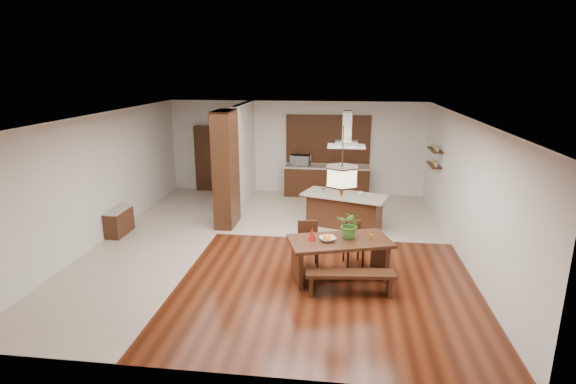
# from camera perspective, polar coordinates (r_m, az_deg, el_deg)

# --- Properties ---
(room_shell) EXTENTS (9.00, 9.04, 2.92)m
(room_shell) POSITION_cam_1_polar(r_m,az_deg,el_deg) (9.69, -1.77, 4.69)
(room_shell) COLOR #38150A
(room_shell) RESTS_ON ground
(tile_hallway) EXTENTS (2.50, 9.00, 0.01)m
(tile_hallway) POSITION_cam_1_polar(r_m,az_deg,el_deg) (11.00, -16.05, -5.74)
(tile_hallway) COLOR beige
(tile_hallway) RESTS_ON ground
(tile_kitchen) EXTENTS (5.50, 4.00, 0.01)m
(tile_kitchen) POSITION_cam_1_polar(r_m,az_deg,el_deg) (12.52, 5.73, -2.61)
(tile_kitchen) COLOR beige
(tile_kitchen) RESTS_ON ground
(soffit_band) EXTENTS (8.00, 9.00, 0.02)m
(soffit_band) POSITION_cam_1_polar(r_m,az_deg,el_deg) (9.57, -1.81, 9.54)
(soffit_band) COLOR #432510
(soffit_band) RESTS_ON room_shell
(partition_pier) EXTENTS (0.45, 1.00, 2.90)m
(partition_pier) POSITION_cam_1_polar(r_m,az_deg,el_deg) (11.25, -7.88, 2.88)
(partition_pier) COLOR black
(partition_pier) RESTS_ON ground
(partition_stub) EXTENTS (0.18, 2.40, 2.90)m
(partition_stub) POSITION_cam_1_polar(r_m,az_deg,el_deg) (13.24, -5.59, 4.86)
(partition_stub) COLOR silver
(partition_stub) RESTS_ON ground
(hallway_console) EXTENTS (0.37, 0.88, 0.63)m
(hallway_console) POSITION_cam_1_polar(r_m,az_deg,el_deg) (11.52, -20.66, -3.56)
(hallway_console) COLOR black
(hallway_console) RESTS_ON ground
(hallway_doorway) EXTENTS (1.10, 0.20, 2.10)m
(hallway_doorway) POSITION_cam_1_polar(r_m,az_deg,el_deg) (14.69, -9.59, 4.18)
(hallway_doorway) COLOR black
(hallway_doorway) RESTS_ON ground
(rear_counter) EXTENTS (2.60, 0.62, 0.95)m
(rear_counter) POSITION_cam_1_polar(r_m,az_deg,el_deg) (14.03, 4.94, 1.40)
(rear_counter) COLOR black
(rear_counter) RESTS_ON ground
(kitchen_window) EXTENTS (2.60, 0.08, 1.50)m
(kitchen_window) POSITION_cam_1_polar(r_m,az_deg,el_deg) (14.03, 5.10, 6.71)
(kitchen_window) COLOR brown
(kitchen_window) RESTS_ON room_shell
(shelf_lower) EXTENTS (0.26, 0.90, 0.04)m
(shelf_lower) POSITION_cam_1_polar(r_m,az_deg,el_deg) (12.49, 18.03, 3.29)
(shelf_lower) COLOR black
(shelf_lower) RESTS_ON room_shell
(shelf_upper) EXTENTS (0.26, 0.90, 0.04)m
(shelf_upper) POSITION_cam_1_polar(r_m,az_deg,el_deg) (12.42, 18.19, 5.09)
(shelf_upper) COLOR black
(shelf_upper) RESTS_ON room_shell
(dining_table) EXTENTS (2.07, 1.45, 0.78)m
(dining_table) POSITION_cam_1_polar(r_m,az_deg,el_deg) (8.55, 6.56, -7.32)
(dining_table) COLOR black
(dining_table) RESTS_ON ground
(dining_bench) EXTENTS (1.59, 0.49, 0.44)m
(dining_bench) POSITION_cam_1_polar(r_m,az_deg,el_deg) (8.12, 7.87, -11.43)
(dining_bench) COLOR black
(dining_bench) RESTS_ON ground
(dining_chair_left) EXTENTS (0.47, 0.47, 0.93)m
(dining_chair_left) POSITION_cam_1_polar(r_m,az_deg,el_deg) (8.99, 2.61, -6.81)
(dining_chair_left) COLOR black
(dining_chair_left) RESTS_ON ground
(dining_chair_right) EXTENTS (0.48, 0.48, 0.87)m
(dining_chair_right) POSITION_cam_1_polar(r_m,az_deg,el_deg) (9.25, 8.31, -6.52)
(dining_chair_right) COLOR black
(dining_chair_right) RESTS_ON ground
(pendant_lantern) EXTENTS (0.64, 0.64, 1.31)m
(pendant_lantern) POSITION_cam_1_polar(r_m,az_deg,el_deg) (8.06, 6.92, 3.71)
(pendant_lantern) COLOR beige
(pendant_lantern) RESTS_ON room_shell
(foliage_plant) EXTENTS (0.59, 0.55, 0.53)m
(foliage_plant) POSITION_cam_1_polar(r_m,az_deg,el_deg) (8.50, 7.93, -4.11)
(foliage_plant) COLOR #366A23
(foliage_plant) RESTS_ON dining_table
(fruit_bowl) EXTENTS (0.38, 0.38, 0.07)m
(fruit_bowl) POSITION_cam_1_polar(r_m,az_deg,el_deg) (8.39, 5.04, -5.96)
(fruit_bowl) COLOR #B8B0A1
(fruit_bowl) RESTS_ON dining_table
(napkin_cone) EXTENTS (0.20, 0.20, 0.24)m
(napkin_cone) POSITION_cam_1_polar(r_m,az_deg,el_deg) (8.39, 3.07, -5.32)
(napkin_cone) COLOR #A1150B
(napkin_cone) RESTS_ON dining_table
(gold_ornament) EXTENTS (0.08, 0.08, 0.10)m
(gold_ornament) POSITION_cam_1_polar(r_m,az_deg,el_deg) (8.56, 10.52, -5.63)
(gold_ornament) COLOR gold
(gold_ornament) RESTS_ON dining_table
(kitchen_island) EXTENTS (2.24, 1.51, 0.85)m
(kitchen_island) POSITION_cam_1_polar(r_m,az_deg,el_deg) (11.35, 7.15, -2.27)
(kitchen_island) COLOR black
(kitchen_island) RESTS_ON ground
(range_hood) EXTENTS (0.90, 0.55, 0.87)m
(range_hood) POSITION_cam_1_polar(r_m,az_deg,el_deg) (10.92, 7.51, 7.93)
(range_hood) COLOR silver
(range_hood) RESTS_ON room_shell
(island_cup) EXTENTS (0.16, 0.16, 0.09)m
(island_cup) POSITION_cam_1_polar(r_m,az_deg,el_deg) (11.17, 9.18, -0.17)
(island_cup) COLOR silver
(island_cup) RESTS_ON kitchen_island
(microwave) EXTENTS (0.63, 0.46, 0.33)m
(microwave) POSITION_cam_1_polar(r_m,az_deg,el_deg) (13.97, 1.57, 4.07)
(microwave) COLOR silver
(microwave) RESTS_ON rear_counter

